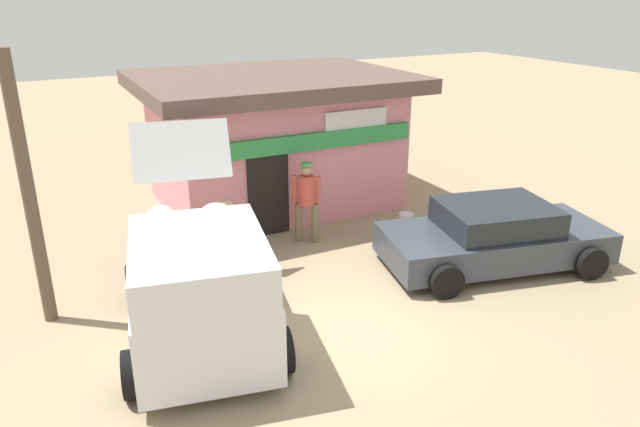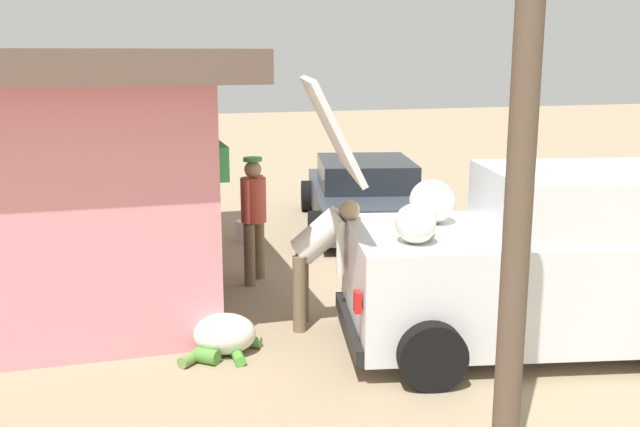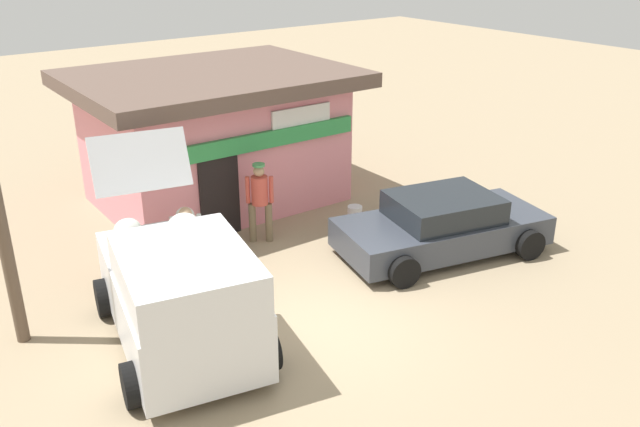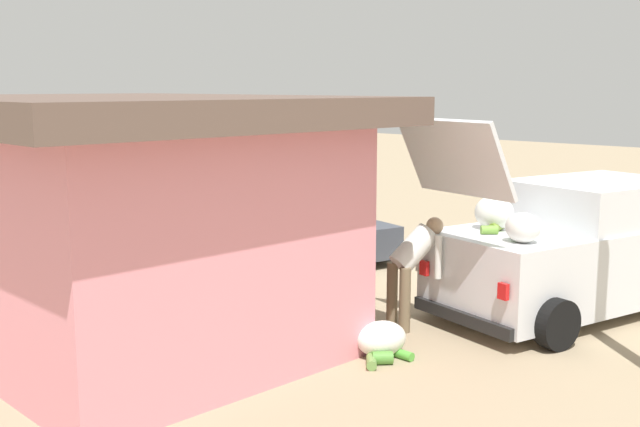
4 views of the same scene
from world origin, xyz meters
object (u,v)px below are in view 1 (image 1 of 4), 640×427
(vendor_standing, at_px, (307,197))
(paint_bucket, at_px, (406,221))
(delivery_van, at_px, (199,282))
(unloaded_banana_pile, at_px, (186,240))
(customer_bending, at_px, (226,222))
(storefront_bar, at_px, (273,137))
(parked_sedan, at_px, (494,236))

(vendor_standing, xyz_separation_m, paint_bucket, (2.26, -0.34, -0.81))
(vendor_standing, bearing_deg, delivery_van, -140.65)
(vendor_standing, distance_m, unloaded_banana_pile, 2.58)
(vendor_standing, relative_size, paint_bucket, 5.09)
(customer_bending, distance_m, paint_bucket, 4.18)
(storefront_bar, height_order, customer_bending, storefront_bar)
(delivery_van, bearing_deg, parked_sedan, -1.22)
(storefront_bar, bearing_deg, parked_sedan, -67.19)
(delivery_van, relative_size, vendor_standing, 2.68)
(parked_sedan, height_order, customer_bending, customer_bending)
(storefront_bar, relative_size, vendor_standing, 3.64)
(unloaded_banana_pile, height_order, paint_bucket, unloaded_banana_pile)
(delivery_van, relative_size, unloaded_banana_pile, 4.90)
(storefront_bar, relative_size, parked_sedan, 1.38)
(delivery_van, relative_size, parked_sedan, 1.02)
(delivery_van, height_order, paint_bucket, delivery_van)
(storefront_bar, height_order, delivery_van, storefront_bar)
(storefront_bar, xyz_separation_m, vendor_standing, (-0.44, -2.65, -0.63))
(delivery_van, bearing_deg, unloaded_banana_pile, 77.95)
(parked_sedan, distance_m, customer_bending, 5.04)
(parked_sedan, relative_size, unloaded_banana_pile, 4.82)
(customer_bending, bearing_deg, vendor_standing, 10.61)
(parked_sedan, bearing_deg, vendor_standing, 135.60)
(unloaded_banana_pile, bearing_deg, paint_bucket, -14.28)
(customer_bending, height_order, unloaded_banana_pile, customer_bending)
(vendor_standing, distance_m, paint_bucket, 2.43)
(storefront_bar, distance_m, parked_sedan, 5.79)
(parked_sedan, bearing_deg, paint_bucket, 99.74)
(vendor_standing, bearing_deg, parked_sedan, -44.40)
(storefront_bar, relative_size, customer_bending, 4.22)
(delivery_van, distance_m, vendor_standing, 3.90)
(parked_sedan, bearing_deg, storefront_bar, 112.81)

